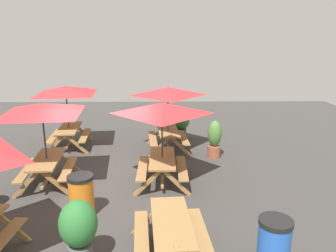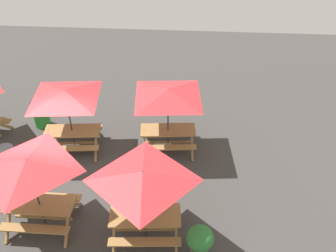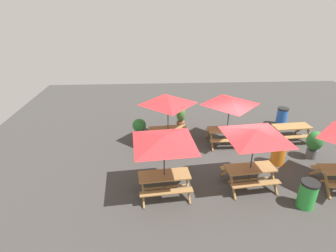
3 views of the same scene
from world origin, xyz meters
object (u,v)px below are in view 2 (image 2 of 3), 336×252
picnic_table_1 (168,98)px  potted_plant_2 (200,241)px  picnic_table_5 (29,169)px  trash_bin_orange (7,161)px  picnic_table_2 (143,181)px  picnic_table_0 (66,99)px  trash_bin_green (41,114)px

picnic_table_1 → potted_plant_2: 4.53m
picnic_table_5 → trash_bin_orange: size_ratio=2.38×
trash_bin_orange → picnic_table_2: bearing=-24.3°
picnic_table_0 → potted_plant_2: picnic_table_0 is taller
picnic_table_5 → trash_bin_orange: 2.92m
picnic_table_0 → picnic_table_2: same height
picnic_table_2 → picnic_table_5: (-2.79, 0.20, 0.00)m
picnic_table_0 → trash_bin_orange: bearing=-147.3°
picnic_table_0 → trash_bin_green: bearing=135.6°
picnic_table_0 → picnic_table_1: bearing=-1.0°
picnic_table_0 → picnic_table_5: 3.17m
picnic_table_1 → potted_plant_2: size_ratio=2.72×
trash_bin_orange → trash_bin_green: bearing=86.6°
picnic_table_0 → trash_bin_green: picnic_table_0 is taller
picnic_table_1 → trash_bin_green: size_ratio=2.87×
trash_bin_orange → potted_plant_2: size_ratio=0.95×
picnic_table_0 → trash_bin_orange: picnic_table_0 is taller
picnic_table_2 → trash_bin_green: picnic_table_2 is taller
trash_bin_green → potted_plant_2: size_ratio=0.95×
potted_plant_2 → picnic_table_5: bearing=169.9°
picnic_table_1 → trash_bin_green: picnic_table_1 is taller
picnic_table_2 → potted_plant_2: size_ratio=2.26×
picnic_table_5 → trash_bin_green: (-1.56, 4.39, -1.49)m
trash_bin_green → picnic_table_5: bearing=-70.4°
picnic_table_2 → picnic_table_5: 2.79m
picnic_table_5 → trash_bin_orange: picnic_table_5 is taller
picnic_table_2 → trash_bin_orange: size_ratio=2.38×
picnic_table_2 → trash_bin_orange: (-4.50, 2.03, -1.49)m
picnic_table_0 → trash_bin_orange: (-1.68, -1.34, -1.49)m
picnic_table_0 → picnic_table_1: (3.14, 0.27, 0.00)m
picnic_table_5 → picnic_table_1: bearing=48.1°
picnic_table_1 → potted_plant_2: picnic_table_1 is taller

